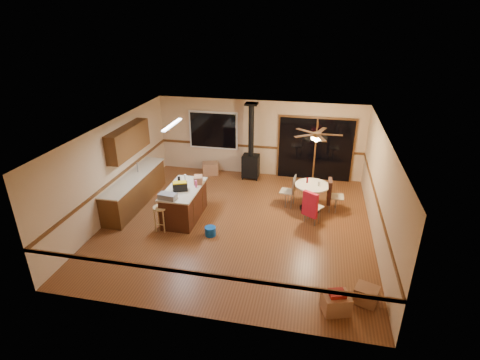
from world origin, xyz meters
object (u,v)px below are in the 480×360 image
(chair_near, at_px, (311,204))
(box_corner_b, at_px, (366,295))
(kitchen_island, at_px, (184,203))
(bar_stool, at_px, (161,218))
(toolbox_black, at_px, (180,187))
(blue_bucket, at_px, (210,231))
(box_under_window, at_px, (210,168))
(chair_left, at_px, (291,188))
(toolbox_grey, at_px, (168,196))
(chair_right, at_px, (330,191))
(wood_stove, at_px, (251,158))
(dining_table, at_px, (312,192))
(box_corner_a, at_px, (336,303))

(chair_near, distance_m, box_corner_b, 3.08)
(kitchen_island, bearing_deg, bar_stool, -117.28)
(toolbox_black, bearing_deg, blue_bucket, -31.31)
(box_under_window, bearing_deg, box_corner_b, -49.41)
(chair_left, height_order, box_corner_b, chair_left)
(toolbox_grey, relative_size, bar_stool, 0.67)
(toolbox_black, xyz_separation_m, chair_left, (2.83, 1.44, -0.42))
(blue_bucket, xyz_separation_m, chair_right, (2.97, 1.99, 0.48))
(kitchen_island, xyz_separation_m, blue_bucket, (0.94, -0.73, -0.34))
(blue_bucket, bearing_deg, kitchen_island, 142.04)
(wood_stove, height_order, toolbox_black, wood_stove)
(toolbox_grey, bearing_deg, box_corner_b, -20.45)
(blue_bucket, relative_size, box_under_window, 0.53)
(wood_stove, xyz_separation_m, bar_stool, (-1.68, -3.78, -0.39))
(box_under_window, bearing_deg, kitchen_island, -87.18)
(toolbox_black, height_order, bar_stool, toolbox_black)
(wood_stove, bearing_deg, chair_right, -34.44)
(chair_left, bearing_deg, kitchen_island, -155.20)
(dining_table, height_order, chair_right, chair_right)
(bar_stool, distance_m, chair_right, 4.74)
(chair_near, bearing_deg, box_corner_a, -79.08)
(bar_stool, distance_m, box_under_window, 3.84)
(dining_table, xyz_separation_m, chair_right, (0.52, 0.05, 0.06))
(dining_table, xyz_separation_m, chair_near, (-0.00, -0.85, 0.06))
(blue_bucket, bearing_deg, toolbox_grey, 176.52)
(dining_table, distance_m, chair_near, 0.86)
(chair_left, distance_m, box_under_window, 3.48)
(toolbox_black, bearing_deg, box_corner_b, -26.44)
(bar_stool, bearing_deg, chair_left, 32.53)
(toolbox_black, height_order, chair_left, toolbox_black)
(bar_stool, relative_size, box_corner_b, 1.57)
(chair_near, bearing_deg, dining_table, 89.96)
(chair_left, bearing_deg, box_corner_b, -64.32)
(chair_near, bearing_deg, blue_bucket, -156.07)
(wood_stove, relative_size, chair_near, 3.60)
(chair_near, xyz_separation_m, box_corner_a, (0.61, -3.17, -0.41))
(kitchen_island, bearing_deg, chair_left, 24.80)
(toolbox_grey, distance_m, box_corner_b, 5.16)
(toolbox_grey, relative_size, chair_right, 0.65)
(bar_stool, xyz_separation_m, box_corner_a, (4.39, -2.08, -0.15))
(toolbox_grey, height_order, bar_stool, toolbox_grey)
(toolbox_grey, xyz_separation_m, chair_left, (2.98, 1.96, -0.38))
(kitchen_island, distance_m, chair_near, 3.42)
(kitchen_island, relative_size, blue_bucket, 5.94)
(bar_stool, height_order, box_corner_b, bar_stool)
(toolbox_grey, xyz_separation_m, toolbox_black, (0.14, 0.52, 0.04))
(chair_right, height_order, box_under_window, chair_right)
(wood_stove, bearing_deg, box_corner_b, -59.02)
(kitchen_island, bearing_deg, toolbox_black, -102.39)
(wood_stove, height_order, toolbox_grey, wood_stove)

